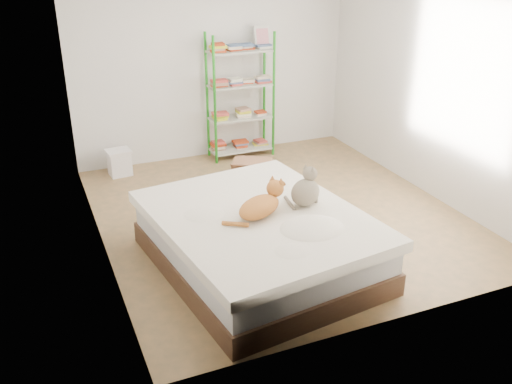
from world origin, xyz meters
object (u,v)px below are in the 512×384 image
bed (259,241)px  orange_cat (259,205)px  white_bin (119,162)px  shelf_unit (241,95)px  cardboard_box (252,173)px  grey_cat (305,187)px

bed → orange_cat: size_ratio=4.18×
bed → white_bin: size_ratio=6.90×
shelf_unit → cardboard_box: (-0.27, -1.06, -0.70)m
grey_cat → shelf_unit: (0.46, 2.80, 0.13)m
cardboard_box → orange_cat: bearing=-80.8°
grey_cat → shelf_unit: size_ratio=0.21×
cardboard_box → shelf_unit: bearing=105.4°
orange_cat → shelf_unit: size_ratio=0.32×
bed → orange_cat: bearing=-114.1°
shelf_unit → white_bin: size_ratio=5.14×
orange_cat → white_bin: (-0.77, 2.78, -0.48)m
grey_cat → white_bin: 3.06m
bed → white_bin: bearing=98.3°
bed → white_bin: (-0.78, 2.74, -0.10)m
grey_cat → shelf_unit: 2.84m
orange_cat → grey_cat: (0.48, 0.04, 0.07)m
bed → cardboard_box: size_ratio=3.86×
shelf_unit → cardboard_box: size_ratio=2.87×
shelf_unit → bed: bearing=-108.4°
white_bin → shelf_unit: bearing=2.3°
white_bin → grey_cat: bearing=-65.5°
orange_cat → shelf_unit: 3.01m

